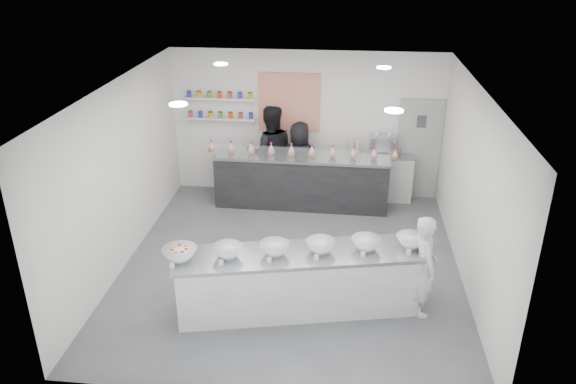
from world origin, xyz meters
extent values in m
plane|color=#515156|center=(0.00, 0.00, 0.00)|extent=(6.00, 6.00, 0.00)
plane|color=white|center=(0.00, 0.00, 3.00)|extent=(6.00, 6.00, 0.00)
plane|color=white|center=(0.00, 3.00, 1.50)|extent=(5.50, 0.00, 5.50)
plane|color=white|center=(-2.75, 0.00, 1.50)|extent=(0.00, 6.00, 6.00)
plane|color=white|center=(2.75, 0.00, 1.50)|extent=(0.00, 6.00, 6.00)
cube|color=#9A9A98|center=(2.30, 2.97, 1.05)|extent=(0.88, 0.04, 2.10)
cube|color=red|center=(-0.35, 2.98, 1.95)|extent=(1.25, 0.03, 1.20)
cube|color=silver|center=(-1.75, 2.90, 1.60)|extent=(1.45, 0.22, 0.04)
cube|color=silver|center=(-1.75, 2.90, 2.02)|extent=(1.45, 0.22, 0.04)
cylinder|color=white|center=(-1.40, -1.00, 2.98)|extent=(0.24, 0.24, 0.02)
cylinder|color=white|center=(1.40, -1.00, 2.98)|extent=(0.24, 0.24, 0.02)
cylinder|color=white|center=(-1.40, 1.60, 2.98)|extent=(0.24, 0.24, 0.02)
cylinder|color=white|center=(1.40, 1.60, 2.98)|extent=(0.24, 0.24, 0.02)
cube|color=beige|center=(0.21, -1.22, 0.48)|extent=(3.57, 1.52, 0.95)
cube|color=black|center=(-0.03, 2.25, 0.54)|extent=(3.48, 0.70, 1.07)
cube|color=white|center=(-0.04, 1.95, 1.22)|extent=(3.42, 0.08, 0.29)
cube|color=beige|center=(1.55, 2.78, 0.49)|extent=(1.32, 0.42, 0.98)
cube|color=#93969E|center=(1.55, 2.78, 1.17)|extent=(0.51, 0.35, 0.39)
imported|color=silver|center=(1.98, -1.07, 0.77)|extent=(0.47, 0.62, 1.53)
imported|color=black|center=(-0.69, 2.60, 0.99)|extent=(1.09, 0.92, 1.98)
imported|color=black|center=(-0.10, 2.60, 0.83)|extent=(0.82, 0.54, 1.66)
camera|label=1|loc=(0.80, -7.99, 4.97)|focal=35.00mm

